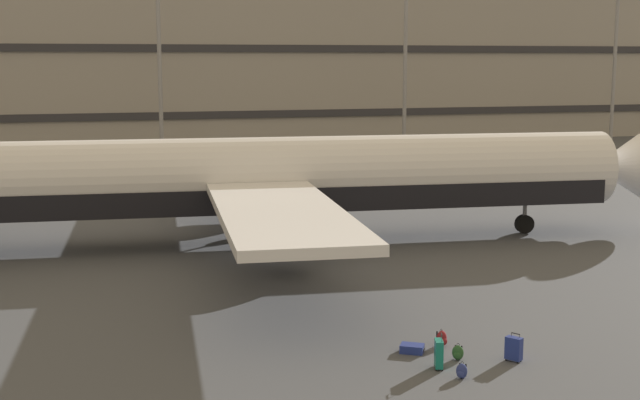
{
  "coord_description": "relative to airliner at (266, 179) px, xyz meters",
  "views": [
    {
      "loc": [
        -7.84,
        -36.77,
        8.36
      ],
      "look_at": [
        1.23,
        -4.97,
        3.0
      ],
      "focal_mm": 48.8,
      "sensor_mm": 36.0,
      "label": 1
    }
  ],
  "objects": [
    {
      "name": "airliner",
      "position": [
        0.0,
        0.0,
        0.0
      ],
      "size": [
        37.91,
        30.75,
        10.09
      ],
      "color": "silver",
      "rests_on": "ground_plane"
    },
    {
      "name": "light_mast_center_right",
      "position": [
        21.23,
        37.0,
        9.04
      ],
      "size": [
        1.8,
        0.5,
        20.73
      ],
      "color": "gray",
      "rests_on": "ground_plane"
    },
    {
      "name": "backpack_orange",
      "position": [
        1.27,
        -18.2,
        -2.8
      ],
      "size": [
        0.38,
        0.37,
        0.46
      ],
      "color": "navy",
      "rests_on": "ground_plane"
    },
    {
      "name": "terminal_structure",
      "position": [
        -0.52,
        53.21,
        6.4
      ],
      "size": [
        152.55,
        18.23,
        18.79
      ],
      "color": "gray",
      "rests_on": "ground_plane"
    },
    {
      "name": "ground_plane",
      "position": [
        -0.52,
        -1.53,
        -3.0
      ],
      "size": [
        600.0,
        600.0,
        0.0
      ],
      "primitive_type": "plane",
      "color": "#424449"
    },
    {
      "name": "suitcase_teal",
      "position": [
        3.25,
        -17.37,
        -2.63
      ],
      "size": [
        0.46,
        0.51,
        0.8
      ],
      "color": "navy",
      "rests_on": "ground_plane"
    },
    {
      "name": "backpack_purple",
      "position": [
        1.79,
        -16.85,
        -2.79
      ],
      "size": [
        0.39,
        0.36,
        0.48
      ],
      "color": "#264C26",
      "rests_on": "ground_plane"
    },
    {
      "name": "backpack_upright",
      "position": [
        1.84,
        -15.63,
        -2.77
      ],
      "size": [
        0.37,
        0.36,
        0.52
      ],
      "color": "maroon",
      "rests_on": "ground_plane"
    },
    {
      "name": "suitcase_silver",
      "position": [
        0.99,
        -17.34,
        -2.57
      ],
      "size": [
        0.34,
        0.51,
        0.99
      ],
      "color": "#147266",
      "rests_on": "ground_plane"
    },
    {
      "name": "suitcase_black",
      "position": [
        0.79,
        -15.91,
        -2.88
      ],
      "size": [
        0.8,
        0.73,
        0.24
      ],
      "color": "navy",
      "rests_on": "ground_plane"
    },
    {
      "name": "light_mast_center_left",
      "position": [
        -1.02,
        37.0,
        8.6
      ],
      "size": [
        1.8,
        0.5,
        19.88
      ],
      "color": "gray",
      "rests_on": "ground_plane"
    }
  ]
}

